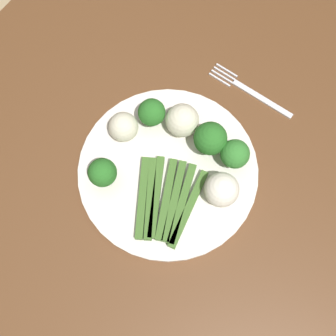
{
  "coord_description": "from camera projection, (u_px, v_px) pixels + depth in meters",
  "views": [
    {
      "loc": [
        -0.1,
        -0.1,
        1.37
      ],
      "look_at": [
        0.06,
        0.01,
        0.77
      ],
      "focal_mm": 42.01,
      "sensor_mm": 36.0,
      "label": 1
    }
  ],
  "objects": [
    {
      "name": "cauliflower_front_left",
      "position": [
        182.0,
        120.0,
        0.64
      ],
      "size": [
        0.05,
        0.05,
        0.05
      ],
      "primitive_type": "sphere",
      "color": "beige",
      "rests_on": "plate"
    },
    {
      "name": "asparagus_bundle",
      "position": [
        166.0,
        201.0,
        0.62
      ],
      "size": [
        0.15,
        0.12,
        0.01
      ],
      "rotation": [
        0.0,
        0.0,
        0.41
      ],
      "color": "#3D6626",
      "rests_on": "plate"
    },
    {
      "name": "broccoli_right",
      "position": [
        210.0,
        139.0,
        0.61
      ],
      "size": [
        0.05,
        0.05,
        0.07
      ],
      "color": "#568E33",
      "rests_on": "plate"
    },
    {
      "name": "cauliflower_near_fork",
      "position": [
        123.0,
        127.0,
        0.64
      ],
      "size": [
        0.05,
        0.05,
        0.05
      ],
      "primitive_type": "sphere",
      "color": "beige",
      "rests_on": "plate"
    },
    {
      "name": "cauliflower_near_center",
      "position": [
        221.0,
        190.0,
        0.6
      ],
      "size": [
        0.05,
        0.05,
        0.05
      ],
      "primitive_type": "sphere",
      "color": "white",
      "rests_on": "plate"
    },
    {
      "name": "dining_table",
      "position": [
        154.0,
        219.0,
        0.73
      ],
      "size": [
        1.3,
        0.92,
        0.75
      ],
      "color": "brown",
      "rests_on": "ground_plane"
    },
    {
      "name": "fork",
      "position": [
        250.0,
        92.0,
        0.7
      ],
      "size": [
        0.03,
        0.17,
        0.0
      ],
      "rotation": [
        0.0,
        0.0,
        1.54
      ],
      "color": "silver",
      "rests_on": "dining_table"
    },
    {
      "name": "broccoli_front",
      "position": [
        152.0,
        113.0,
        0.64
      ],
      "size": [
        0.05,
        0.05,
        0.06
      ],
      "color": "#568E33",
      "rests_on": "plate"
    },
    {
      "name": "ground_plane",
      "position": [
        160.0,
        256.0,
        1.35
      ],
      "size": [
        6.0,
        6.0,
        0.02
      ],
      "primitive_type": "cube",
      "color": "tan"
    },
    {
      "name": "broccoli_back",
      "position": [
        102.0,
        173.0,
        0.6
      ],
      "size": [
        0.05,
        0.05,
        0.06
      ],
      "color": "#568E33",
      "rests_on": "plate"
    },
    {
      "name": "broccoli_left",
      "position": [
        235.0,
        154.0,
        0.61
      ],
      "size": [
        0.05,
        0.05,
        0.06
      ],
      "color": "#609E3D",
      "rests_on": "plate"
    },
    {
      "name": "plate",
      "position": [
        168.0,
        170.0,
        0.65
      ],
      "size": [
        0.29,
        0.29,
        0.01
      ],
      "primitive_type": "cylinder",
      "color": "silver",
      "rests_on": "dining_table"
    }
  ]
}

